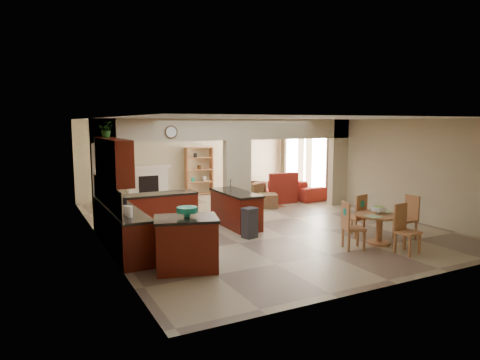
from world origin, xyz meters
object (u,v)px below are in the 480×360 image
dining_table (379,223)px  sofa (296,188)px  kitchen_island (186,244)px  armchair (249,193)px

dining_table → sofa: sofa is taller
sofa → kitchen_island: bearing=129.3°
armchair → sofa: bearing=162.5°
sofa → dining_table: bearing=160.7°
sofa → armchair: 2.24m
sofa → armchair: armchair is taller
kitchen_island → dining_table: (4.42, -0.35, -0.03)m
armchair → dining_table: bearing=64.0°
kitchen_island → sofa: (6.22, 5.53, -0.15)m
kitchen_island → armchair: kitchen_island is taller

